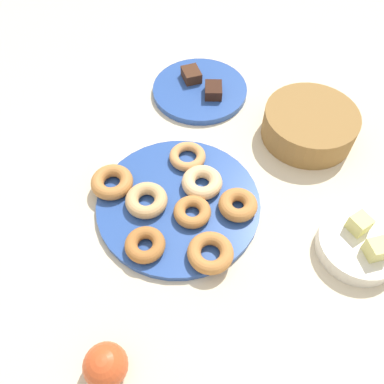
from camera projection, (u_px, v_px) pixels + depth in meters
The scene contains 18 objects.
ground_plane at pixel (179, 205), 0.87m from camera, with size 2.40×2.40×0.00m, color beige.
donut_plate at pixel (178, 203), 0.87m from camera, with size 0.36×0.36×0.02m, color #284C9E.
donut_0 at pixel (238, 205), 0.84m from camera, with size 0.08×0.08×0.03m, color #BC7A3D.
donut_1 at pixel (188, 156), 0.92m from camera, with size 0.09×0.09×0.02m, color tan.
donut_2 at pixel (210, 253), 0.77m from camera, with size 0.09×0.09×0.03m, color #BC7A3D.
donut_3 at pixel (146, 200), 0.85m from camera, with size 0.09×0.09×0.03m, color tan.
donut_4 at pixel (145, 245), 0.78m from camera, with size 0.08×0.08×0.03m, color #AD6B33.
donut_5 at pixel (192, 212), 0.83m from camera, with size 0.08×0.08×0.03m, color #BC7A3D.
donut_6 at pixel (112, 182), 0.87m from camera, with size 0.09×0.09×0.03m, color #BC7A3D.
donut_7 at pixel (202, 182), 0.87m from camera, with size 0.09×0.09×0.03m, color #EABC84.
cake_plate at pixel (200, 90), 1.08m from camera, with size 0.26×0.26×0.02m, color #284C9E.
brownie_near at pixel (191, 75), 1.08m from camera, with size 0.06×0.04×0.03m, color #472819.
brownie_far at pixel (213, 90), 1.05m from camera, with size 0.06×0.04×0.03m, color #381E14.
basket at pixel (309, 125), 0.96m from camera, with size 0.23×0.23×0.07m, color olive.
fruit_bowl at pixel (358, 245), 0.80m from camera, with size 0.17×0.17×0.04m, color silver.
melon_chunk_left at pixel (359, 224), 0.78m from camera, with size 0.04×0.04×0.04m, color #DBD67A.
melon_chunk_right at pixel (377, 249), 0.75m from camera, with size 0.04×0.04×0.04m, color #DBD67A.
apple at pixel (106, 365), 0.65m from camera, with size 0.07×0.07×0.07m, color #CC4C23.
Camera 1 is at (0.48, -0.02, 0.73)m, focal length 36.99 mm.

